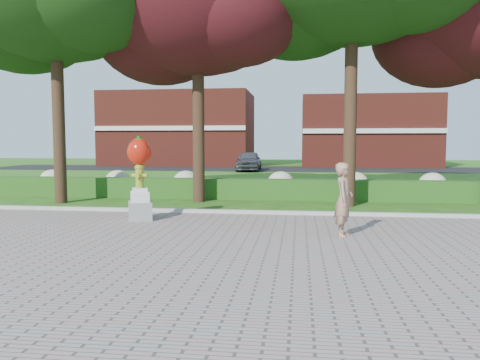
% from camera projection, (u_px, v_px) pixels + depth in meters
% --- Properties ---
extents(ground, '(100.00, 100.00, 0.00)m').
position_uv_depth(ground, '(227.00, 234.00, 11.51)').
color(ground, '#245314').
rests_on(ground, ground).
extents(walkway, '(40.00, 14.00, 0.04)m').
position_uv_depth(walkway, '(188.00, 280.00, 7.56)').
color(walkway, gray).
rests_on(walkway, ground).
extents(curb, '(40.00, 0.18, 0.15)m').
position_uv_depth(curb, '(242.00, 212.00, 14.47)').
color(curb, '#ADADA5').
rests_on(curb, ground).
extents(lawn_hedge, '(24.00, 0.70, 0.80)m').
position_uv_depth(lawn_hedge, '(254.00, 189.00, 18.40)').
color(lawn_hedge, '#174D16').
rests_on(lawn_hedge, ground).
extents(hydrangea_row, '(20.10, 1.10, 0.99)m').
position_uv_depth(hydrangea_row, '(270.00, 183.00, 19.31)').
color(hydrangea_row, beige).
rests_on(hydrangea_row, ground).
extents(street, '(50.00, 8.00, 0.02)m').
position_uv_depth(street, '(278.00, 169.00, 39.20)').
color(street, black).
rests_on(street, ground).
extents(building_left, '(14.00, 8.00, 7.00)m').
position_uv_depth(building_left, '(180.00, 129.00, 46.11)').
color(building_left, maroon).
rests_on(building_left, ground).
extents(building_right, '(12.00, 8.00, 6.40)m').
position_uv_depth(building_right, '(367.00, 132.00, 43.86)').
color(building_right, maroon).
rests_on(building_right, ground).
extents(tree_mid_left, '(8.25, 7.04, 10.69)m').
position_uv_depth(tree_mid_left, '(195.00, 5.00, 17.20)').
color(tree_mid_left, black).
rests_on(tree_mid_left, ground).
extents(hydrant_sculpture, '(0.83, 0.83, 2.38)m').
position_uv_depth(hydrant_sculpture, '(140.00, 176.00, 13.22)').
color(hydrant_sculpture, gray).
rests_on(hydrant_sculpture, walkway).
extents(woman, '(0.54, 0.71, 1.73)m').
position_uv_depth(woman, '(344.00, 199.00, 10.95)').
color(woman, '#A6775F').
rests_on(woman, walkway).
extents(parked_car, '(1.97, 4.60, 1.55)m').
position_uv_depth(parked_car, '(249.00, 161.00, 36.44)').
color(parked_car, '#42444A').
rests_on(parked_car, street).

